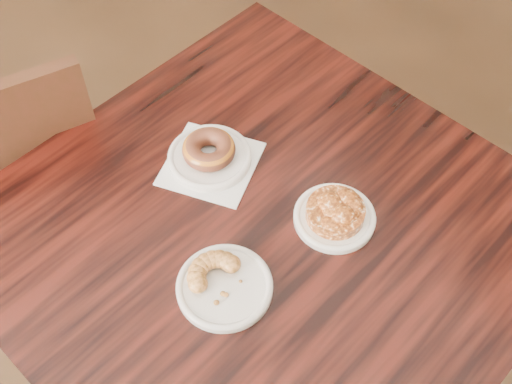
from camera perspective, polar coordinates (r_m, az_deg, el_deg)
cafe_table at (r=1.47m, az=0.65°, el=-11.22°), size 1.07×1.07×0.75m
chair_far at (r=1.69m, az=-20.50°, el=1.02°), size 0.49×0.49×0.90m
napkin at (r=1.23m, az=-4.02°, el=2.53°), size 0.23×0.23×0.00m
plate_donut at (r=1.23m, az=-4.15°, el=3.08°), size 0.16×0.16×0.01m
plate_cruller at (r=1.08m, az=-2.81°, el=-8.45°), size 0.16×0.16×0.01m
plate_fritter at (r=1.15m, az=6.98°, el=-2.29°), size 0.15×0.15×0.01m
glazed_donut at (r=1.21m, az=-4.21°, el=3.80°), size 0.10×0.10×0.04m
apple_fritter at (r=1.14m, az=7.10°, el=-1.63°), size 0.14×0.14×0.03m
cruller_fragment at (r=1.06m, az=-2.86°, el=-7.91°), size 0.11×0.11×0.03m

